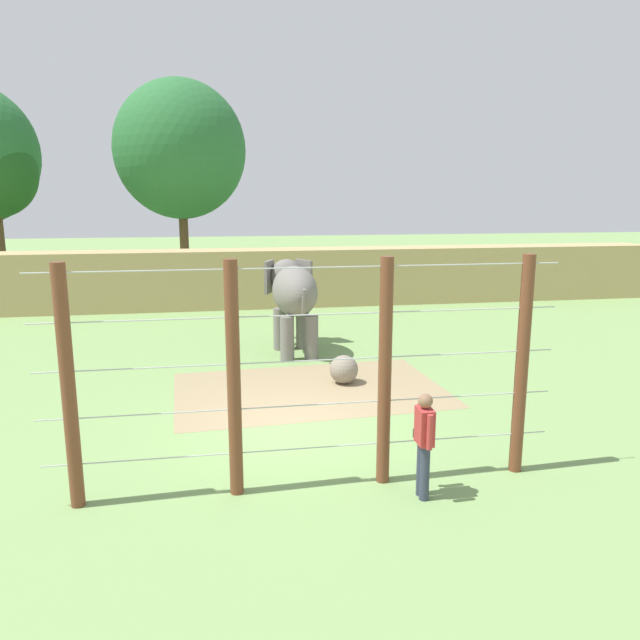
{
  "coord_description": "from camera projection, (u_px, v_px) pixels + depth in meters",
  "views": [
    {
      "loc": [
        -1.34,
        -11.44,
        4.56
      ],
      "look_at": [
        1.25,
        3.7,
        1.4
      ],
      "focal_mm": 33.76,
      "sensor_mm": 36.0,
      "label": 1
    }
  ],
  "objects": [
    {
      "name": "enrichment_ball",
      "position": [
        344.0,
        369.0,
        14.9
      ],
      "size": [
        0.71,
        0.71,
        0.71
      ],
      "primitive_type": "sphere",
      "color": "gray",
      "rests_on": "ground"
    },
    {
      "name": "tree_far_left",
      "position": [
        180.0,
        150.0,
        29.01
      ],
      "size": [
        6.3,
        6.3,
        10.09
      ],
      "color": "brown",
      "rests_on": "ground"
    },
    {
      "name": "dirt_patch",
      "position": [
        309.0,
        390.0,
        14.47
      ],
      "size": [
        6.61,
        4.57,
        0.01
      ],
      "primitive_type": "cube",
      "rotation": [
        0.0,
        0.0,
        0.06
      ],
      "color": "#937F5B",
      "rests_on": "ground"
    },
    {
      "name": "elephant",
      "position": [
        293.0,
        294.0,
        17.67
      ],
      "size": [
        1.51,
        3.59,
        2.66
      ],
      "color": "slate",
      "rests_on": "ground"
    },
    {
      "name": "cable_fence",
      "position": [
        310.0,
        376.0,
        9.27
      ],
      "size": [
        8.06,
        0.21,
        3.67
      ],
      "color": "brown",
      "rests_on": "ground"
    },
    {
      "name": "ground_plane",
      "position": [
        290.0,
        426.0,
        12.19
      ],
      "size": [
        120.0,
        120.0,
        0.0
      ],
      "primitive_type": "plane",
      "color": "#759956"
    },
    {
      "name": "zookeeper",
      "position": [
        424.0,
        441.0,
        9.12
      ],
      "size": [
        0.23,
        0.58,
        1.67
      ],
      "color": "#33384C",
      "rests_on": "ground"
    },
    {
      "name": "embankment_wall",
      "position": [
        250.0,
        278.0,
        25.29
      ],
      "size": [
        36.0,
        1.8,
        2.4
      ],
      "primitive_type": "cube",
      "color": "tan",
      "rests_on": "ground"
    }
  ]
}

